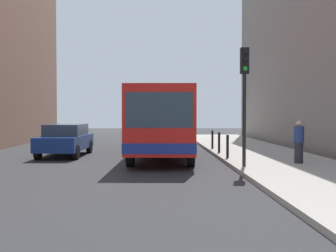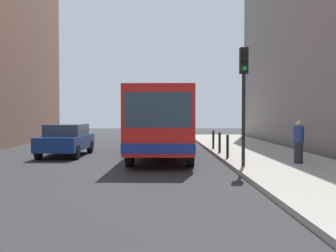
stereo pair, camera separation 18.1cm
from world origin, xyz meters
TOP-DOWN VIEW (x-y plane):
  - ground_plane at (0.00, 0.00)m, footprint 80.00×80.00m
  - sidewalk at (5.40, 0.00)m, footprint 4.40×40.00m
  - bus at (0.83, 3.27)m, footprint 2.99×11.12m
  - car_beside_bus at (-3.71, 3.29)m, footprint 1.99×4.46m
  - traffic_light at (3.55, -1.92)m, footprint 0.28×0.33m
  - bollard_near at (3.45, 0.83)m, footprint 0.11×0.11m
  - bollard_mid at (3.45, 3.11)m, footprint 0.11×0.11m
  - bollard_far at (3.45, 5.39)m, footprint 0.11×0.11m
  - pedestrian_near_signal at (5.76, -1.08)m, footprint 0.38×0.38m

SIDE VIEW (x-z plane):
  - ground_plane at x=0.00m, z-range 0.00..0.00m
  - sidewalk at x=5.40m, z-range 0.00..0.15m
  - bollard_near at x=3.45m, z-range 0.15..1.10m
  - bollard_mid at x=3.45m, z-range 0.15..1.10m
  - bollard_far at x=3.45m, z-range 0.15..1.10m
  - car_beside_bus at x=-3.71m, z-range 0.04..1.52m
  - pedestrian_near_signal at x=5.76m, z-range 0.14..1.72m
  - bus at x=0.83m, z-range 0.23..3.23m
  - traffic_light at x=3.55m, z-range 0.96..5.06m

